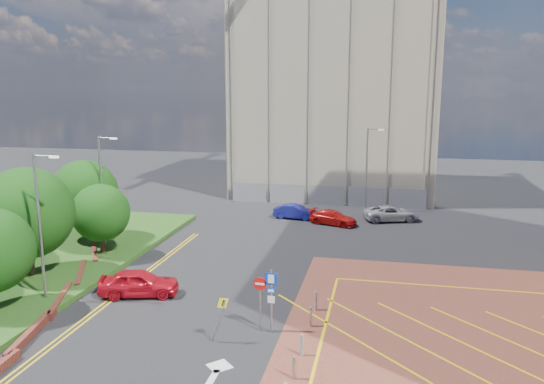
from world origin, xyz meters
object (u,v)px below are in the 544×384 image
(tree_d, at_px, (85,193))
(car_red_back, at_px, (333,218))
(car_silver_back, at_px, (391,213))
(car_red_left, at_px, (139,283))
(tree_b, at_px, (27,213))
(lamp_back, at_px, (368,167))
(sign_cluster, at_px, (267,294))
(warning_sign, at_px, (220,314))
(lamp_left_far, at_px, (102,186))
(car_blue_back, at_px, (295,212))
(tree_c, at_px, (101,213))
(lamp_left_near, at_px, (40,221))

(tree_d, bearing_deg, car_red_back, 27.55)
(car_silver_back, bearing_deg, car_red_left, 127.28)
(tree_b, distance_m, car_red_left, 8.45)
(lamp_back, bearing_deg, sign_cluster, -97.97)
(tree_d, height_order, warning_sign, tree_d)
(warning_sign, relative_size, car_red_left, 0.50)
(lamp_left_far, relative_size, sign_cluster, 2.50)
(sign_cluster, xyz_separation_m, warning_sign, (-1.87, -1.57, -0.52))
(tree_b, relative_size, warning_sign, 3.01)
(lamp_back, distance_m, car_blue_back, 8.39)
(lamp_left_far, bearing_deg, car_blue_back, 43.58)
(tree_c, height_order, car_blue_back, tree_c)
(lamp_back, xyz_separation_m, car_blue_back, (-6.18, -4.28, -3.72))
(lamp_left_near, relative_size, sign_cluster, 2.50)
(lamp_left_near, xyz_separation_m, car_red_back, (13.87, 20.36, -4.05))
(tree_c, height_order, lamp_left_far, lamp_left_far)
(car_blue_back, bearing_deg, lamp_left_near, 162.11)
(tree_c, bearing_deg, tree_b, -111.80)
(sign_cluster, relative_size, car_red_left, 0.72)
(lamp_left_near, bearing_deg, car_blue_back, 64.59)
(tree_b, bearing_deg, tree_d, 97.13)
(lamp_back, bearing_deg, lamp_left_near, -122.40)
(warning_sign, bearing_deg, lamp_left_near, 166.62)
(tree_d, bearing_deg, tree_c, -45.00)
(tree_c, height_order, lamp_left_near, lamp_left_near)
(tree_b, distance_m, lamp_left_near, 4.32)
(tree_b, relative_size, lamp_back, 0.84)
(car_blue_back, bearing_deg, lamp_back, -47.80)
(tree_b, distance_m, warning_sign, 15.26)
(tree_c, bearing_deg, tree_d, 135.00)
(tree_c, xyz_separation_m, sign_cluster, (13.80, -9.02, -1.24))
(car_red_left, bearing_deg, lamp_left_far, 24.39)
(lamp_left_near, xyz_separation_m, warning_sign, (10.85, -2.58, -3.23))
(sign_cluster, xyz_separation_m, car_blue_back, (-2.40, 22.74, -1.31))
(tree_b, relative_size, lamp_left_near, 0.84)
(car_red_back, bearing_deg, tree_d, 136.52)
(car_red_back, bearing_deg, lamp_back, -6.02)
(warning_sign, height_order, car_red_left, warning_sign)
(tree_c, height_order, car_red_back, tree_c)
(tree_d, relative_size, lamp_left_far, 0.76)
(tree_d, relative_size, lamp_left_near, 0.76)
(car_blue_back, height_order, car_red_back, car_blue_back)
(sign_cluster, xyz_separation_m, car_red_back, (1.15, 21.38, -1.34))
(car_blue_back, bearing_deg, tree_d, 134.19)
(lamp_left_near, distance_m, warning_sign, 11.61)
(tree_d, xyz_separation_m, lamp_left_near, (4.08, -11.00, 0.79))
(tree_b, bearing_deg, lamp_back, 49.59)
(tree_d, xyz_separation_m, car_red_back, (17.95, 9.36, -3.26))
(sign_cluster, bearing_deg, tree_c, 146.84)
(lamp_left_far, bearing_deg, car_silver_back, 31.50)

